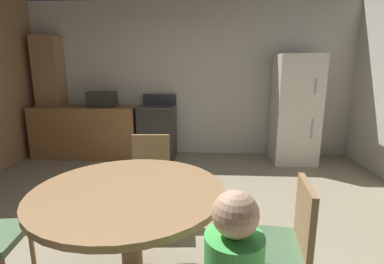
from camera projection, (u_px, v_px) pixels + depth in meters
ground_plane at (166, 245)px, 2.49m from camera, size 14.00×14.00×0.00m
wall_back at (190, 80)px, 5.09m from camera, size 6.00×0.12×2.70m
kitchen_counter at (88, 132)px, 5.00m from camera, size 1.82×0.60×0.90m
pantry_column at (52, 97)px, 5.09m from camera, size 0.44×0.36×2.10m
oven_range at (158, 132)px, 4.92m from camera, size 0.60×0.60×1.10m
refrigerator at (295, 110)px, 4.63m from camera, size 0.68×0.68×1.76m
microwave at (102, 99)px, 4.85m from camera, size 0.44×0.32×0.26m
dining_table at (130, 211)px, 1.84m from camera, size 1.23×1.23×0.76m
chair_east at (283, 240)px, 1.70m from camera, size 0.44×0.44×0.87m
chair_north at (150, 173)px, 2.81m from camera, size 0.43×0.43×0.87m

